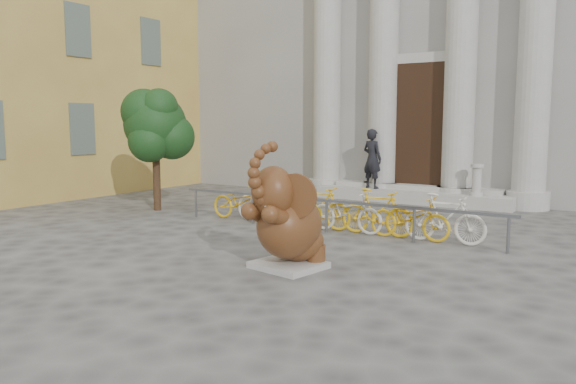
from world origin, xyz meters
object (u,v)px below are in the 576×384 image
Objects in this scene: tree at (156,126)px; pedestrian at (372,159)px; elephant_statue at (287,223)px; bike_rack at (331,208)px.

tree is 1.79× the size of pedestrian.
pedestrian is (4.07, 5.15, -1.02)m from tree.
elephant_statue reaches higher than bike_rack.
elephant_statue is at bearing -27.55° from tree.
elephant_statue is at bearing 121.02° from pedestrian.
bike_rack is (-0.96, 3.33, -0.26)m from elephant_statue.
tree is at bearing -179.75° from bike_rack.
elephant_statue is 0.64× the size of tree.
tree is (-5.38, -0.02, 1.80)m from bike_rack.
pedestrian reaches higher than elephant_statue.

